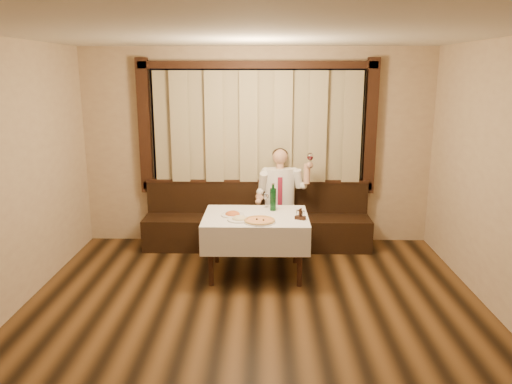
{
  "coord_description": "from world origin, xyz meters",
  "views": [
    {
      "loc": [
        0.1,
        -4.13,
        2.46
      ],
      "look_at": [
        0.0,
        1.9,
        1.0
      ],
      "focal_mm": 35.0,
      "sensor_mm": 36.0,
      "label": 1
    }
  ],
  "objects_px": {
    "pasta_red": "(233,212)",
    "seated_man": "(280,192)",
    "green_bottle": "(273,199)",
    "dining_table": "(256,224)",
    "pasta_cream": "(239,217)",
    "banquette": "(257,225)",
    "pizza": "(260,221)",
    "cruet_caddy": "(300,216)"
  },
  "relations": [
    {
      "from": "banquette",
      "to": "pasta_cream",
      "type": "relative_size",
      "value": 11.19
    },
    {
      "from": "pizza",
      "to": "pasta_red",
      "type": "relative_size",
      "value": 1.32
    },
    {
      "from": "banquette",
      "to": "green_bottle",
      "type": "relative_size",
      "value": 9.16
    },
    {
      "from": "green_bottle",
      "to": "seated_man",
      "type": "bearing_deg",
      "value": 80.8
    },
    {
      "from": "dining_table",
      "to": "seated_man",
      "type": "relative_size",
      "value": 0.89
    },
    {
      "from": "green_bottle",
      "to": "seated_man",
      "type": "relative_size",
      "value": 0.25
    },
    {
      "from": "pasta_red",
      "to": "pasta_cream",
      "type": "xyz_separation_m",
      "value": [
        0.09,
        -0.2,
        -0.0
      ]
    },
    {
      "from": "dining_table",
      "to": "pizza",
      "type": "relative_size",
      "value": 3.35
    },
    {
      "from": "cruet_caddy",
      "to": "banquette",
      "type": "bearing_deg",
      "value": 138.16
    },
    {
      "from": "pasta_cream",
      "to": "green_bottle",
      "type": "relative_size",
      "value": 0.82
    },
    {
      "from": "dining_table",
      "to": "pasta_cream",
      "type": "relative_size",
      "value": 4.44
    },
    {
      "from": "pizza",
      "to": "pasta_red",
      "type": "height_order",
      "value": "pasta_red"
    },
    {
      "from": "pasta_red",
      "to": "cruet_caddy",
      "type": "bearing_deg",
      "value": -10.26
    },
    {
      "from": "pasta_red",
      "to": "seated_man",
      "type": "distance_m",
      "value": 1.13
    },
    {
      "from": "pasta_cream",
      "to": "cruet_caddy",
      "type": "bearing_deg",
      "value": 4.03
    },
    {
      "from": "dining_table",
      "to": "seated_man",
      "type": "height_order",
      "value": "seated_man"
    },
    {
      "from": "dining_table",
      "to": "cruet_caddy",
      "type": "relative_size",
      "value": 9.31
    },
    {
      "from": "dining_table",
      "to": "pasta_cream",
      "type": "distance_m",
      "value": 0.32
    },
    {
      "from": "seated_man",
      "to": "pasta_red",
      "type": "bearing_deg",
      "value": -122.68
    },
    {
      "from": "pasta_red",
      "to": "pizza",
      "type": "bearing_deg",
      "value": -38.67
    },
    {
      "from": "dining_table",
      "to": "green_bottle",
      "type": "xyz_separation_m",
      "value": [
        0.21,
        0.22,
        0.25
      ]
    },
    {
      "from": "pasta_cream",
      "to": "pizza",
      "type": "bearing_deg",
      "value": -15.89
    },
    {
      "from": "cruet_caddy",
      "to": "seated_man",
      "type": "distance_m",
      "value": 1.12
    },
    {
      "from": "seated_man",
      "to": "dining_table",
      "type": "bearing_deg",
      "value": -109.35
    },
    {
      "from": "pasta_red",
      "to": "pasta_cream",
      "type": "relative_size",
      "value": 1.0
    },
    {
      "from": "pasta_red",
      "to": "green_bottle",
      "type": "distance_m",
      "value": 0.56
    },
    {
      "from": "banquette",
      "to": "seated_man",
      "type": "distance_m",
      "value": 0.62
    },
    {
      "from": "banquette",
      "to": "seated_man",
      "type": "xyz_separation_m",
      "value": [
        0.33,
        -0.09,
        0.52
      ]
    },
    {
      "from": "banquette",
      "to": "dining_table",
      "type": "relative_size",
      "value": 2.52
    },
    {
      "from": "banquette",
      "to": "dining_table",
      "type": "distance_m",
      "value": 1.08
    },
    {
      "from": "pizza",
      "to": "cruet_caddy",
      "type": "bearing_deg",
      "value": 13.88
    },
    {
      "from": "pizza",
      "to": "green_bottle",
      "type": "height_order",
      "value": "green_bottle"
    },
    {
      "from": "pizza",
      "to": "pasta_red",
      "type": "xyz_separation_m",
      "value": [
        -0.33,
        0.27,
        0.02
      ]
    },
    {
      "from": "pizza",
      "to": "seated_man",
      "type": "bearing_deg",
      "value": 77.13
    },
    {
      "from": "green_bottle",
      "to": "pasta_cream",
      "type": "bearing_deg",
      "value": -132.63
    },
    {
      "from": "pasta_cream",
      "to": "green_bottle",
      "type": "bearing_deg",
      "value": 47.37
    },
    {
      "from": "banquette",
      "to": "cruet_caddy",
      "type": "bearing_deg",
      "value": -65.93
    },
    {
      "from": "dining_table",
      "to": "pasta_red",
      "type": "height_order",
      "value": "pasta_red"
    },
    {
      "from": "cruet_caddy",
      "to": "seated_man",
      "type": "height_order",
      "value": "seated_man"
    },
    {
      "from": "dining_table",
      "to": "seated_man",
      "type": "distance_m",
      "value": 1.01
    },
    {
      "from": "pasta_cream",
      "to": "green_bottle",
      "type": "xyz_separation_m",
      "value": [
        0.4,
        0.44,
        0.11
      ]
    },
    {
      "from": "green_bottle",
      "to": "seated_man",
      "type": "height_order",
      "value": "seated_man"
    }
  ]
}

